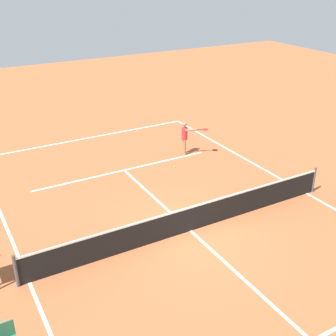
{
  "coord_description": "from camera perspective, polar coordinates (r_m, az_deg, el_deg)",
  "views": [
    {
      "loc": [
        6.87,
        10.61,
        8.32
      ],
      "look_at": [
        -0.98,
        -3.32,
        0.8
      ],
      "focal_mm": 46.52,
      "sensor_mm": 36.0,
      "label": 1
    }
  ],
  "objects": [
    {
      "name": "court_lines",
      "position": [
        15.13,
        2.96,
        -8.2
      ],
      "size": [
        11.06,
        20.32,
        0.01
      ],
      "color": "white",
      "rests_on": "ground"
    },
    {
      "name": "player_serving",
      "position": [
        20.65,
        2.32,
        4.29
      ],
      "size": [
        1.15,
        0.93,
        1.63
      ],
      "rotation": [
        0.0,
        0.0,
        1.19
      ],
      "color": "#9E704C",
      "rests_on": "ground"
    },
    {
      "name": "ground_plane",
      "position": [
        15.13,
        2.96,
        -8.21
      ],
      "size": [
        60.0,
        60.0,
        0.0
      ],
      "primitive_type": "plane",
      "color": "#AD5933"
    },
    {
      "name": "tennis_net",
      "position": [
        14.87,
        3.0,
        -6.61
      ],
      "size": [
        11.66,
        0.1,
        1.07
      ],
      "color": "#4C4C51",
      "rests_on": "ground"
    },
    {
      "name": "tennis_ball",
      "position": [
        19.63,
        0.89,
        0.22
      ],
      "size": [
        0.07,
        0.07,
        0.07
      ],
      "primitive_type": "sphere",
      "color": "#CCE033",
      "rests_on": "ground"
    }
  ]
}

